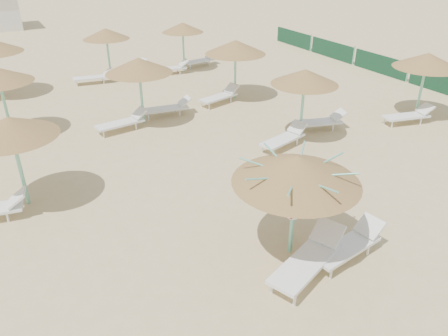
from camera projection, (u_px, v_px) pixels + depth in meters
ground at (274, 245)px, 10.89m from camera, size 120.00×120.00×0.00m
main_palapa at (297, 170)px, 9.61m from camera, size 2.90×2.90×2.60m
lounger_main_a at (309, 258)px, 9.82m from camera, size 2.43×1.52×0.85m
lounger_main_b at (350, 244)px, 10.34m from camera, size 2.12×0.92×0.74m
palapa_field at (158, 59)px, 18.21m from camera, size 18.90×14.24×2.71m
windbreak_fence at (381, 64)px, 24.30m from camera, size 0.08×19.84×1.10m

